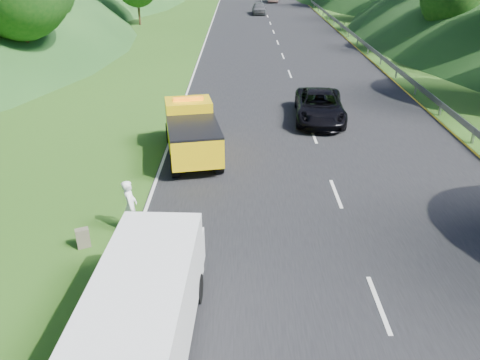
{
  "coord_description": "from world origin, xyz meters",
  "views": [
    {
      "loc": [
        -0.6,
        -11.34,
        8.35
      ],
      "look_at": [
        -0.59,
        2.6,
        1.3
      ],
      "focal_mm": 35.0,
      "sensor_mm": 36.0,
      "label": 1
    }
  ],
  "objects_px": {
    "passing_suv": "(319,120)",
    "white_van": "(146,304)",
    "suitcase": "(83,238)",
    "child": "(181,269)",
    "tow_truck": "(192,131)",
    "woman": "(133,231)"
  },
  "relations": [
    {
      "from": "passing_suv",
      "to": "white_van",
      "type": "bearing_deg",
      "value": -106.81
    },
    {
      "from": "suitcase",
      "to": "passing_suv",
      "type": "distance_m",
      "value": 14.71
    },
    {
      "from": "white_van",
      "to": "passing_suv",
      "type": "relative_size",
      "value": 1.17
    },
    {
      "from": "suitcase",
      "to": "child",
      "type": "bearing_deg",
      "value": -19.44
    },
    {
      "from": "tow_truck",
      "to": "white_van",
      "type": "height_order",
      "value": "tow_truck"
    },
    {
      "from": "woman",
      "to": "suitcase",
      "type": "distance_m",
      "value": 1.63
    },
    {
      "from": "passing_suv",
      "to": "child",
      "type": "bearing_deg",
      "value": -109.73
    },
    {
      "from": "child",
      "to": "white_van",
      "type": "bearing_deg",
      "value": -71.65
    },
    {
      "from": "woman",
      "to": "child",
      "type": "bearing_deg",
      "value": -147.84
    },
    {
      "from": "white_van",
      "to": "woman",
      "type": "relative_size",
      "value": 3.49
    },
    {
      "from": "tow_truck",
      "to": "white_van",
      "type": "distance_m",
      "value": 10.92
    },
    {
      "from": "white_van",
      "to": "passing_suv",
      "type": "xyz_separation_m",
      "value": [
        6.26,
        15.62,
        -1.25
      ]
    },
    {
      "from": "child",
      "to": "tow_truck",
      "type": "bearing_deg",
      "value": 118.75
    },
    {
      "from": "white_van",
      "to": "child",
      "type": "bearing_deg",
      "value": 84.81
    },
    {
      "from": "tow_truck",
      "to": "passing_suv",
      "type": "height_order",
      "value": "tow_truck"
    },
    {
      "from": "tow_truck",
      "to": "suitcase",
      "type": "xyz_separation_m",
      "value": [
        -2.72,
        -6.95,
        -0.83
      ]
    },
    {
      "from": "woman",
      "to": "suitcase",
      "type": "relative_size",
      "value": 2.83
    },
    {
      "from": "woman",
      "to": "child",
      "type": "xyz_separation_m",
      "value": [
        1.78,
        -1.99,
        0.0
      ]
    },
    {
      "from": "tow_truck",
      "to": "child",
      "type": "distance_m",
      "value": 8.14
    },
    {
      "from": "tow_truck",
      "to": "child",
      "type": "relative_size",
      "value": 5.36
    },
    {
      "from": "woman",
      "to": "passing_suv",
      "type": "distance_m",
      "value": 13.2
    },
    {
      "from": "tow_truck",
      "to": "white_van",
      "type": "relative_size",
      "value": 0.91
    }
  ]
}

